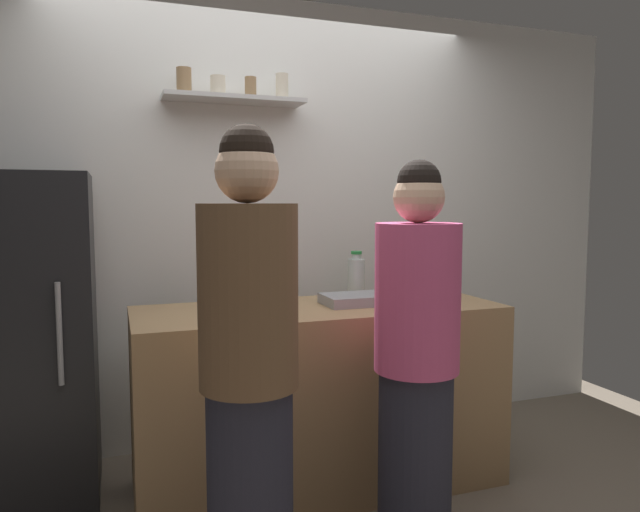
{
  "coord_description": "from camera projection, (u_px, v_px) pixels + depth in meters",
  "views": [
    {
      "loc": [
        -0.87,
        -2.15,
        1.42
      ],
      "look_at": [
        0.07,
        0.52,
        1.16
      ],
      "focal_mm": 32.62,
      "sensor_mm": 36.0,
      "label": 1
    }
  ],
  "objects": [
    {
      "name": "baking_pan",
      "position": [
        357.0,
        299.0,
        2.92
      ],
      "size": [
        0.34,
        0.24,
        0.05
      ],
      "primitive_type": "cube",
      "color": "gray",
      "rests_on": "counter"
    },
    {
      "name": "counter",
      "position": [
        320.0,
        396.0,
        2.9
      ],
      "size": [
        1.79,
        0.66,
        0.91
      ],
      "primitive_type": "cube",
      "color": "#9E7A51",
      "rests_on": "ground"
    },
    {
      "name": "water_bottle_plastic",
      "position": [
        356.0,
        276.0,
        3.19
      ],
      "size": [
        0.09,
        0.09,
        0.25
      ],
      "color": "silver",
      "rests_on": "counter"
    },
    {
      "name": "refrigerator",
      "position": [
        28.0,
        339.0,
        2.74
      ],
      "size": [
        0.6,
        0.6,
        1.56
      ],
      "color": "black",
      "rests_on": "ground"
    },
    {
      "name": "person_brown_jacket",
      "position": [
        249.0,
        375.0,
        1.99
      ],
      "size": [
        0.34,
        0.34,
        1.68
      ],
      "rotation": [
        0.0,
        0.0,
        3.02
      ],
      "color": "#262633",
      "rests_on": "ground"
    },
    {
      "name": "back_wall_assembly",
      "position": [
        268.0,
        222.0,
        3.49
      ],
      "size": [
        4.8,
        0.32,
        2.6
      ],
      "color": "white",
      "rests_on": "ground"
    },
    {
      "name": "wine_bottle_green_glass",
      "position": [
        269.0,
        297.0,
        2.48
      ],
      "size": [
        0.07,
        0.07,
        0.29
      ],
      "color": "#19471E",
      "rests_on": "counter"
    },
    {
      "name": "person_pink_top",
      "position": [
        416.0,
        362.0,
        2.33
      ],
      "size": [
        0.34,
        0.34,
        1.59
      ],
      "rotation": [
        0.0,
        0.0,
        3.25
      ],
      "color": "#262633",
      "rests_on": "ground"
    },
    {
      "name": "utensil_holder",
      "position": [
        243.0,
        293.0,
        2.91
      ],
      "size": [
        0.11,
        0.11,
        0.22
      ],
      "color": "#B2B2B7",
      "rests_on": "counter"
    },
    {
      "name": "wine_bottle_amber_glass",
      "position": [
        430.0,
        279.0,
        3.08
      ],
      "size": [
        0.07,
        0.07,
        0.28
      ],
      "color": "#472814",
      "rests_on": "counter"
    }
  ]
}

